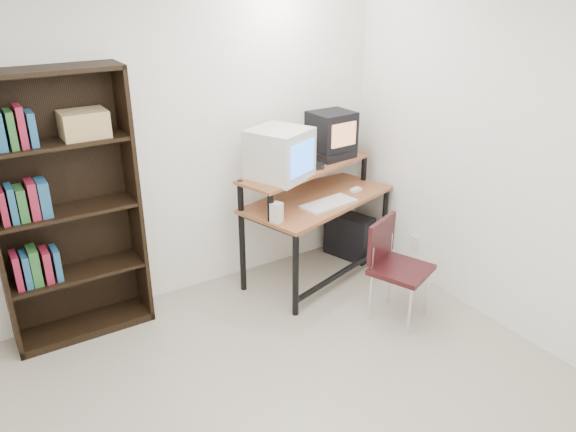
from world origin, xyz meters
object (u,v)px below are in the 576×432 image
computer_desk (316,200)px  pc_tower (349,235)px  crt_tv (331,130)px  bookshelf (65,207)px  crt_monitor (280,154)px  school_chair (394,260)px

computer_desk → pc_tower: 0.68m
crt_tv → bookshelf: (-2.28, 0.00, -0.23)m
crt_tv → pc_tower: bearing=-44.9°
crt_monitor → pc_tower: bearing=-17.5°
school_chair → bookshelf: size_ratio=0.41×
computer_desk → bookshelf: (-1.97, 0.24, 0.29)m
crt_tv → school_chair: crt_tv is taller
bookshelf → computer_desk: bearing=-6.6°
crt_tv → school_chair: bearing=-103.7°
computer_desk → school_chair: bearing=-99.0°
crt_monitor → bookshelf: 1.64m
computer_desk → school_chair: computer_desk is taller
computer_desk → bookshelf: bookshelf is taller
crt_monitor → bookshelf: size_ratio=0.29×
school_chair → crt_tv: bearing=57.9°
computer_desk → crt_tv: 0.65m
computer_desk → crt_monitor: 0.59m
bookshelf → crt_tv: bearing=0.1°
computer_desk → crt_tv: bearing=20.5°
school_chair → bookshelf: bearing=129.8°
school_chair → bookshelf: bookshelf is taller
computer_desk → school_chair: (0.11, -0.88, -0.21)m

